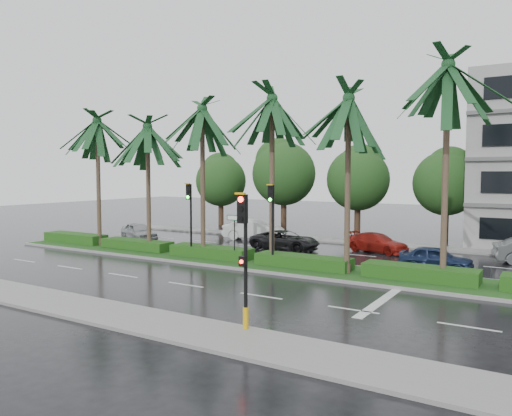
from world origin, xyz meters
The scene contains 17 objects.
ground centered at (0.00, 0.00, 0.00)m, with size 120.00×120.00×0.00m, color black.
near_sidewalk centered at (0.00, -10.20, 0.06)m, with size 40.00×2.40×0.12m, color gray.
far_sidewalk centered at (0.00, 12.00, 0.06)m, with size 40.00×2.00×0.12m, color gray.
median centered at (0.00, 1.00, 0.08)m, with size 36.00×4.00×0.15m.
hedge centered at (0.00, 1.00, 0.45)m, with size 35.20×1.40×0.60m.
lane_markings centered at (3.04, -0.43, 0.01)m, with size 34.00×13.06×0.01m.
palm_row centered at (-1.24, 1.02, 8.20)m, with size 26.30×4.20×10.53m.
signal_near centered at (6.00, -9.39, 2.50)m, with size 0.34×0.45×4.36m.
signal_median_left centered at (-4.00, 0.30, 3.00)m, with size 0.34×0.42×4.36m.
signal_median_right centered at (1.50, 0.30, 3.00)m, with size 0.34×0.42×4.36m.
street_sign centered at (-1.00, 0.48, 2.12)m, with size 0.95×0.09×2.60m.
bg_trees centered at (0.33, 17.59, 4.96)m, with size 33.24×5.74×8.30m.
car_silver centered at (-12.39, 4.63, 0.70)m, with size 4.09×1.64×1.39m, color #9EA2A5.
car_white centered at (-5.50, 9.85, 0.77)m, with size 4.67×1.63×1.54m, color silver.
car_darkgrey centered at (-1.00, 6.51, 0.64)m, with size 4.63×2.13×1.29m, color black.
car_red centered at (4.50, 8.76, 0.61)m, with size 4.22×1.71×1.22m, color maroon.
car_blue centered at (9.00, 4.48, 0.63)m, with size 3.71×1.49×1.27m, color #19274B.
Camera 1 is at (14.40, -22.45, 5.08)m, focal length 35.00 mm.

